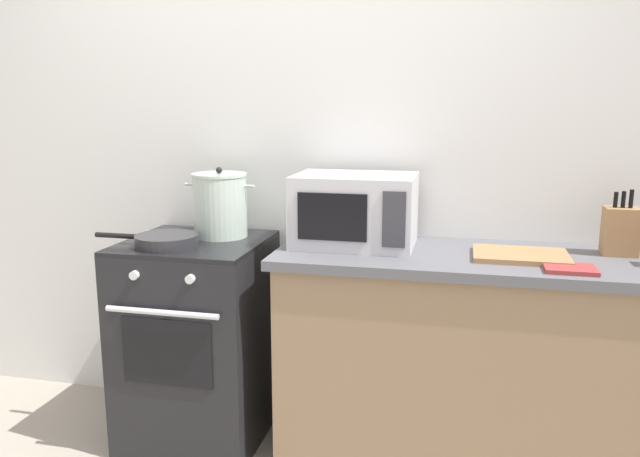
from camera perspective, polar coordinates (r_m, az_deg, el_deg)
name	(u,v)px	position (r m, az deg, el deg)	size (l,w,h in m)	color
back_wall	(356,161)	(2.91, 3.26, 6.17)	(4.40, 0.10, 2.50)	silver
lower_cabinet_right	(482,368)	(2.73, 14.54, -12.17)	(1.64, 0.56, 0.88)	#8C7051
countertop_right	(488,260)	(2.58, 15.05, -2.77)	(1.70, 0.60, 0.04)	#59595E
stove	(198,340)	(2.93, -11.03, -9.89)	(0.60, 0.64, 0.92)	black
stock_pot	(220,205)	(2.84, -9.07, 2.12)	(0.33, 0.25, 0.31)	silver
frying_pan	(166,240)	(2.71, -13.87, -1.07)	(0.46, 0.26, 0.05)	#28282B
microwave	(355,210)	(2.64, 3.20, 1.69)	(0.50, 0.37, 0.30)	silver
cutting_board	(521,255)	(2.56, 17.78, -2.34)	(0.36, 0.26, 0.02)	#997047
knife_block	(620,231)	(2.74, 25.65, -0.19)	(0.13, 0.10, 0.26)	#997047
oven_mitt	(570,269)	(2.43, 21.78, -3.42)	(0.18, 0.14, 0.02)	#993333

